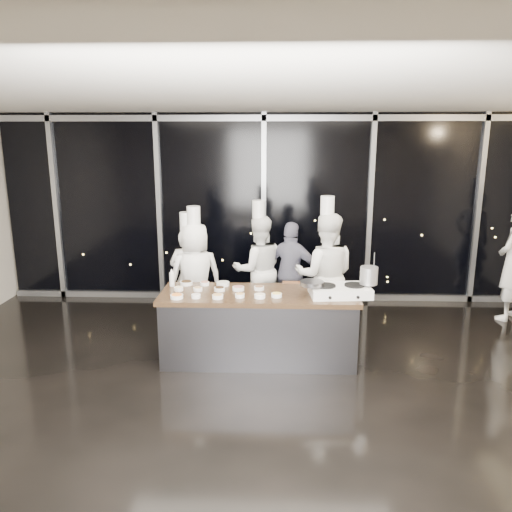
{
  "coord_description": "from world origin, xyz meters",
  "views": [
    {
      "loc": [
        0.2,
        -5.06,
        2.8
      ],
      "look_at": [
        -0.05,
        1.2,
        1.3
      ],
      "focal_mm": 35.0,
      "sensor_mm": 36.0,
      "label": 1
    }
  ],
  "objects_px": {
    "stove": "(340,290)",
    "frying_pan": "(311,283)",
    "demo_counter": "(259,326)",
    "chef_far_left": "(188,277)",
    "chef_left": "(195,277)",
    "chef_center": "(259,269)",
    "chef_right": "(325,275)",
    "stock_pot": "(369,275)",
    "guest": "(291,273)"
  },
  "relations": [
    {
      "from": "guest",
      "to": "chef_far_left",
      "type": "bearing_deg",
      "value": 30.37
    },
    {
      "from": "stove",
      "to": "chef_center",
      "type": "distance_m",
      "value": 1.79
    },
    {
      "from": "guest",
      "to": "chef_right",
      "type": "bearing_deg",
      "value": 149.92
    },
    {
      "from": "stock_pot",
      "to": "stove",
      "type": "bearing_deg",
      "value": -173.23
    },
    {
      "from": "stove",
      "to": "chef_left",
      "type": "xyz_separation_m",
      "value": [
        -1.95,
        1.05,
        -0.14
      ]
    },
    {
      "from": "chef_left",
      "to": "stove",
      "type": "bearing_deg",
      "value": 128.21
    },
    {
      "from": "stove",
      "to": "chef_far_left",
      "type": "xyz_separation_m",
      "value": [
        -2.07,
        1.13,
        -0.18
      ]
    },
    {
      "from": "frying_pan",
      "to": "chef_center",
      "type": "relative_size",
      "value": 0.27
    },
    {
      "from": "stove",
      "to": "chef_left",
      "type": "distance_m",
      "value": 2.22
    },
    {
      "from": "frying_pan",
      "to": "stock_pot",
      "type": "bearing_deg",
      "value": 1.21
    },
    {
      "from": "guest",
      "to": "chef_right",
      "type": "relative_size",
      "value": 0.78
    },
    {
      "from": "stock_pot",
      "to": "chef_left",
      "type": "height_order",
      "value": "chef_left"
    },
    {
      "from": "chef_left",
      "to": "chef_center",
      "type": "distance_m",
      "value": 0.99
    },
    {
      "from": "chef_far_left",
      "to": "chef_left",
      "type": "distance_m",
      "value": 0.15
    },
    {
      "from": "stock_pot",
      "to": "chef_far_left",
      "type": "distance_m",
      "value": 2.68
    },
    {
      "from": "demo_counter",
      "to": "stove",
      "type": "bearing_deg",
      "value": -4.4
    },
    {
      "from": "chef_left",
      "to": "chef_right",
      "type": "xyz_separation_m",
      "value": [
        1.86,
        -0.12,
        0.08
      ]
    },
    {
      "from": "frying_pan",
      "to": "guest",
      "type": "bearing_deg",
      "value": 92.05
    },
    {
      "from": "stock_pot",
      "to": "guest",
      "type": "xyz_separation_m",
      "value": [
        -0.9,
        1.41,
        -0.36
      ]
    },
    {
      "from": "chef_center",
      "to": "chef_right",
      "type": "xyz_separation_m",
      "value": [
        0.96,
        -0.52,
        0.06
      ]
    },
    {
      "from": "demo_counter",
      "to": "chef_far_left",
      "type": "distance_m",
      "value": 1.54
    },
    {
      "from": "stock_pot",
      "to": "chef_center",
      "type": "height_order",
      "value": "chef_center"
    },
    {
      "from": "stove",
      "to": "stock_pot",
      "type": "distance_m",
      "value": 0.4
    },
    {
      "from": "frying_pan",
      "to": "chef_far_left",
      "type": "bearing_deg",
      "value": 140.55
    },
    {
      "from": "chef_center",
      "to": "frying_pan",
      "type": "bearing_deg",
      "value": 100.88
    },
    {
      "from": "stove",
      "to": "frying_pan",
      "type": "relative_size",
      "value": 1.48
    },
    {
      "from": "frying_pan",
      "to": "chef_left",
      "type": "bearing_deg",
      "value": 140.5
    },
    {
      "from": "demo_counter",
      "to": "frying_pan",
      "type": "height_order",
      "value": "frying_pan"
    },
    {
      "from": "stove",
      "to": "frying_pan",
      "type": "bearing_deg",
      "value": -179.14
    },
    {
      "from": "chef_left",
      "to": "chef_right",
      "type": "bearing_deg",
      "value": 152.85
    },
    {
      "from": "frying_pan",
      "to": "stock_pot",
      "type": "relative_size",
      "value": 2.39
    },
    {
      "from": "chef_right",
      "to": "demo_counter",
      "type": "bearing_deg",
      "value": 47.19
    },
    {
      "from": "stock_pot",
      "to": "chef_left",
      "type": "distance_m",
      "value": 2.54
    },
    {
      "from": "stove",
      "to": "chef_center",
      "type": "height_order",
      "value": "chef_center"
    },
    {
      "from": "demo_counter",
      "to": "chef_center",
      "type": "relative_size",
      "value": 1.3
    },
    {
      "from": "stock_pot",
      "to": "chef_far_left",
      "type": "xyz_separation_m",
      "value": [
        -2.43,
        1.09,
        -0.36
      ]
    },
    {
      "from": "chef_far_left",
      "to": "guest",
      "type": "xyz_separation_m",
      "value": [
        1.53,
        0.32,
        -0.0
      ]
    },
    {
      "from": "frying_pan",
      "to": "stock_pot",
      "type": "xyz_separation_m",
      "value": [
        0.71,
        0.08,
        0.08
      ]
    },
    {
      "from": "frying_pan",
      "to": "chef_right",
      "type": "xyz_separation_m",
      "value": [
        0.27,
        0.97,
        -0.16
      ]
    },
    {
      "from": "chef_left",
      "to": "frying_pan",
      "type": "bearing_deg",
      "value": 122.18
    },
    {
      "from": "stock_pot",
      "to": "chef_center",
      "type": "bearing_deg",
      "value": 134.84
    },
    {
      "from": "frying_pan",
      "to": "guest",
      "type": "xyz_separation_m",
      "value": [
        -0.19,
        1.49,
        -0.28
      ]
    },
    {
      "from": "guest",
      "to": "chef_right",
      "type": "xyz_separation_m",
      "value": [
        0.46,
        -0.52,
        0.12
      ]
    },
    {
      "from": "demo_counter",
      "to": "stove",
      "type": "xyz_separation_m",
      "value": [
        1.0,
        -0.08,
        0.51
      ]
    },
    {
      "from": "stock_pot",
      "to": "chef_left",
      "type": "xyz_separation_m",
      "value": [
        -2.31,
        1.01,
        -0.32
      ]
    },
    {
      "from": "stock_pot",
      "to": "chef_right",
      "type": "relative_size",
      "value": 0.11
    },
    {
      "from": "demo_counter",
      "to": "chef_left",
      "type": "relative_size",
      "value": 1.33
    },
    {
      "from": "chef_far_left",
      "to": "guest",
      "type": "bearing_deg",
      "value": -159.0
    },
    {
      "from": "chef_far_left",
      "to": "chef_left",
      "type": "height_order",
      "value": "chef_left"
    },
    {
      "from": "stock_pot",
      "to": "chef_right",
      "type": "height_order",
      "value": "chef_right"
    }
  ]
}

